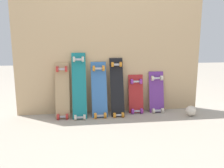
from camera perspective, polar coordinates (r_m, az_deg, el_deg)
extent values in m
plane|color=#A89E8E|center=(3.13, -0.18, -7.04)|extent=(12.00, 12.00, 0.00)
cube|color=tan|center=(3.05, -0.37, 8.60)|extent=(2.43, 0.04, 1.68)
cube|color=tan|center=(2.97, -12.08, -2.14)|extent=(0.17, 0.23, 0.74)
cube|color=#B7B7BF|center=(2.94, -12.00, -7.86)|extent=(0.08, 0.04, 0.03)
cube|color=#B7B7BF|center=(2.97, -12.23, 3.56)|extent=(0.08, 0.04, 0.03)
cylinder|color=red|center=(2.93, -13.09, -7.89)|extent=(0.03, 0.07, 0.07)
cylinder|color=red|center=(2.92, -10.97, -7.86)|extent=(0.03, 0.07, 0.07)
cylinder|color=red|center=(2.96, -13.29, 3.58)|extent=(0.03, 0.07, 0.07)
cylinder|color=red|center=(2.95, -11.21, 3.64)|extent=(0.03, 0.07, 0.07)
cube|color=#197A7F|center=(2.92, -8.06, -1.05)|extent=(0.18, 0.28, 0.86)
cube|color=#B7B7BF|center=(2.89, -7.88, -8.13)|extent=(0.08, 0.04, 0.03)
cube|color=#B7B7BF|center=(2.95, -8.25, 5.96)|extent=(0.08, 0.04, 0.03)
cylinder|color=beige|center=(2.87, -8.99, -8.17)|extent=(0.03, 0.07, 0.07)
cylinder|color=beige|center=(2.87, -6.78, -8.11)|extent=(0.03, 0.07, 0.07)
cylinder|color=beige|center=(2.93, -9.32, 6.00)|extent=(0.03, 0.07, 0.07)
cylinder|color=beige|center=(2.93, -7.18, 6.06)|extent=(0.03, 0.07, 0.07)
cube|color=#386BAD|center=(2.96, -3.17, -1.97)|extent=(0.20, 0.25, 0.74)
cube|color=#B7B7BF|center=(2.92, -2.92, -7.75)|extent=(0.09, 0.04, 0.03)
cube|color=#B7B7BF|center=(2.97, -3.33, 3.80)|extent=(0.09, 0.04, 0.03)
cylinder|color=orange|center=(2.90, -4.10, -7.80)|extent=(0.03, 0.07, 0.07)
cylinder|color=orange|center=(2.91, -1.69, -7.71)|extent=(0.03, 0.07, 0.07)
cylinder|color=orange|center=(2.95, -4.49, 3.84)|extent=(0.03, 0.07, 0.07)
cylinder|color=orange|center=(2.96, -2.13, 3.89)|extent=(0.03, 0.07, 0.07)
cube|color=black|center=(2.98, 1.25, -1.42)|extent=(0.17, 0.25, 0.79)
cube|color=#B7B7BF|center=(2.95, 1.59, -7.63)|extent=(0.08, 0.04, 0.03)
cube|color=#B7B7BF|center=(2.99, 1.07, 4.77)|extent=(0.08, 0.04, 0.03)
cylinder|color=orange|center=(2.93, 0.61, -7.69)|extent=(0.03, 0.06, 0.06)
cylinder|color=orange|center=(2.94, 2.67, -7.59)|extent=(0.03, 0.06, 0.06)
cylinder|color=orange|center=(2.97, 0.12, 4.82)|extent=(0.03, 0.06, 0.06)
cylinder|color=orange|center=(2.99, 2.13, 4.85)|extent=(0.03, 0.06, 0.06)
cube|color=#B22626|center=(3.12, 5.89, -2.99)|extent=(0.20, 0.12, 0.56)
cube|color=#B7B7BF|center=(3.11, 6.09, -6.61)|extent=(0.09, 0.04, 0.03)
cube|color=#B7B7BF|center=(3.09, 5.91, 0.61)|extent=(0.09, 0.04, 0.03)
cylinder|color=purple|center=(3.08, 5.07, -6.71)|extent=(0.03, 0.07, 0.07)
cylinder|color=purple|center=(3.11, 7.26, -6.59)|extent=(0.03, 0.07, 0.07)
cylinder|color=purple|center=(3.06, 4.88, 0.59)|extent=(0.03, 0.07, 0.07)
cylinder|color=purple|center=(3.09, 7.08, 0.64)|extent=(0.03, 0.07, 0.07)
cube|color=#6B338C|center=(3.19, 10.86, -2.49)|extent=(0.20, 0.13, 0.60)
cube|color=#B7B7BF|center=(3.18, 11.11, -6.41)|extent=(0.09, 0.04, 0.03)
cube|color=#B7B7BF|center=(3.16, 10.90, 1.42)|extent=(0.09, 0.04, 0.03)
cylinder|color=beige|center=(3.14, 10.14, -6.52)|extent=(0.03, 0.06, 0.06)
cylinder|color=beige|center=(3.18, 12.27, -6.38)|extent=(0.03, 0.06, 0.06)
cylinder|color=beige|center=(3.12, 9.93, 1.41)|extent=(0.03, 0.06, 0.06)
cylinder|color=beige|center=(3.16, 12.06, 1.45)|extent=(0.03, 0.06, 0.06)
sphere|color=beige|center=(3.15, 18.79, -6.25)|extent=(0.13, 0.13, 0.13)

